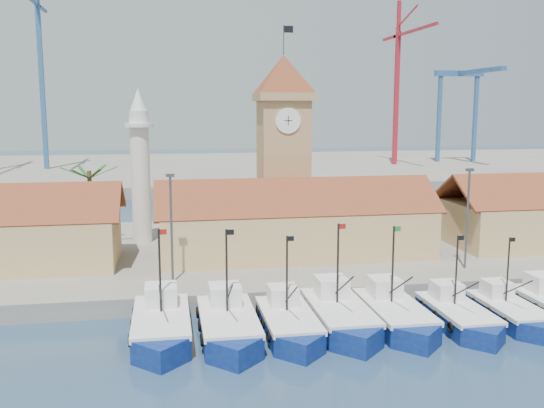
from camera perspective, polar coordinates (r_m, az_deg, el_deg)
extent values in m
plane|color=#1E3D50|center=(42.21, 7.91, -13.00)|extent=(400.00, 400.00, 0.00)
cube|color=gray|center=(64.19, 1.38, -4.51)|extent=(140.00, 32.00, 1.50)
cube|color=gray|center=(148.44, -5.12, 3.28)|extent=(240.00, 80.00, 2.00)
cube|color=navy|center=(43.54, -10.36, -11.59)|extent=(3.79, 8.58, 1.95)
cube|color=navy|center=(39.55, -10.40, -13.77)|extent=(3.79, 3.79, 1.95)
cube|color=silver|center=(43.21, -10.39, -10.38)|extent=(3.87, 8.82, 0.38)
cube|color=silver|center=(44.97, -10.41, -8.44)|extent=(2.27, 2.38, 1.52)
cylinder|color=black|center=(42.83, -10.50, -6.31)|extent=(0.15, 0.15, 6.07)
cube|color=#A5140F|center=(42.18, -10.25, -2.61)|extent=(0.54, 0.02, 0.38)
cube|color=navy|center=(43.08, -4.15, -11.69)|extent=(3.77, 8.53, 1.94)
cube|color=navy|center=(39.14, -3.50, -13.88)|extent=(3.77, 3.77, 1.94)
cube|color=silver|center=(42.75, -4.17, -10.48)|extent=(3.84, 8.77, 0.38)
cube|color=silver|center=(44.49, -4.46, -8.53)|extent=(2.26, 2.37, 1.51)
cylinder|color=black|center=(42.36, -4.29, -6.39)|extent=(0.15, 0.15, 6.03)
cube|color=black|center=(41.73, -3.96, -2.67)|extent=(0.54, 0.02, 0.38)
cube|color=navy|center=(43.56, 1.52, -11.49)|extent=(3.48, 7.87, 1.79)
cube|color=navy|center=(39.98, 2.67, -13.43)|extent=(3.48, 3.48, 1.79)
cube|color=silver|center=(43.26, 1.53, -10.38)|extent=(3.55, 8.09, 0.35)
cube|color=silver|center=(44.84, 1.03, -8.61)|extent=(2.09, 2.19, 1.39)
cylinder|color=black|center=(42.88, 1.41, -6.66)|extent=(0.14, 0.14, 5.56)
cube|color=black|center=(42.31, 1.76, -3.28)|extent=(0.50, 0.02, 0.35)
cube|color=navy|center=(45.02, 6.32, -10.80)|extent=(3.79, 8.57, 1.95)
cube|color=navy|center=(41.19, 8.01, -12.75)|extent=(3.79, 3.79, 1.95)
cube|color=silver|center=(44.70, 6.34, -9.62)|extent=(3.86, 8.81, 0.38)
cube|color=silver|center=(46.40, 5.61, -7.79)|extent=(2.27, 2.38, 1.51)
cylinder|color=black|center=(44.33, 6.21, -5.69)|extent=(0.15, 0.15, 6.06)
cube|color=#A5140F|center=(43.78, 6.61, -2.11)|extent=(0.54, 0.02, 0.38)
cube|color=navy|center=(45.97, 11.38, -10.52)|extent=(3.66, 8.28, 1.88)
cube|color=navy|center=(42.39, 13.45, -12.31)|extent=(3.66, 3.66, 1.88)
cube|color=silver|center=(45.67, 11.42, -9.41)|extent=(3.73, 8.51, 0.37)
cube|color=silver|center=(47.26, 10.54, -7.68)|extent=(2.20, 2.30, 1.46)
cylinder|color=black|center=(45.31, 11.30, -5.69)|extent=(0.15, 0.15, 5.86)
cube|color=#197226|center=(44.80, 11.72, -2.30)|extent=(0.52, 0.02, 0.37)
cube|color=navy|center=(47.06, 17.02, -10.34)|extent=(3.32, 7.52, 1.71)
cube|color=navy|center=(43.96, 19.27, -11.85)|extent=(3.32, 3.32, 1.71)
cube|color=silver|center=(46.79, 17.07, -9.35)|extent=(3.39, 7.73, 0.33)
cube|color=silver|center=(48.17, 16.10, -7.83)|extent=(1.99, 2.09, 1.33)
cylinder|color=black|center=(46.45, 16.96, -6.07)|extent=(0.13, 0.13, 5.31)
cube|color=black|center=(45.99, 17.36, -3.07)|extent=(0.47, 0.02, 0.33)
cube|color=navy|center=(49.19, 21.36, -9.75)|extent=(3.16, 7.15, 1.63)
cube|color=navy|center=(46.36, 23.68, -11.05)|extent=(3.16, 3.16, 1.63)
cube|color=silver|center=(48.94, 21.42, -8.85)|extent=(3.22, 7.35, 0.32)
cube|color=silver|center=(50.20, 20.40, -7.49)|extent=(1.90, 1.99, 1.26)
cylinder|color=black|center=(48.63, 21.31, -5.86)|extent=(0.13, 0.13, 5.06)
cube|color=black|center=(48.22, 21.70, -3.13)|extent=(0.45, 0.02, 0.32)
cube|color=silver|center=(52.27, 24.15, -6.80)|extent=(2.12, 2.22, 1.41)
cube|color=tan|center=(59.71, 2.14, -2.59)|extent=(26.00, 10.00, 4.50)
cube|color=brown|center=(56.65, 2.69, 0.63)|extent=(27.04, 5.13, 3.21)
cube|color=brown|center=(61.49, 1.67, 1.30)|extent=(27.04, 5.13, 3.21)
cube|color=tan|center=(64.72, 1.06, 3.02)|extent=(5.00, 5.00, 15.00)
cube|color=tan|center=(64.38, 1.08, 10.03)|extent=(5.80, 5.80, 0.80)
pyramid|color=brown|center=(64.46, 1.09, 12.08)|extent=(5.80, 5.80, 4.00)
cylinder|color=white|center=(61.88, 1.53, 7.85)|extent=(2.60, 0.15, 2.60)
cube|color=black|center=(61.80, 1.54, 7.85)|extent=(0.08, 0.02, 1.00)
cube|color=black|center=(61.80, 1.54, 7.85)|extent=(0.80, 0.02, 0.08)
cylinder|color=#3F3F44|center=(64.74, 1.10, 15.17)|extent=(0.10, 0.10, 3.00)
cube|color=black|center=(64.96, 1.55, 16.13)|extent=(1.00, 0.03, 0.70)
cylinder|color=silver|center=(65.66, -12.26, 2.47)|extent=(2.00, 2.00, 14.00)
cylinder|color=silver|center=(65.28, -12.42, 7.27)|extent=(3.00, 3.00, 0.40)
cone|color=silver|center=(65.26, -12.50, 9.55)|extent=(1.80, 1.80, 2.40)
cylinder|color=brown|center=(64.49, -16.68, -0.52)|extent=(0.44, 0.44, 8.00)
cube|color=#1D531C|center=(63.84, -15.58, 2.88)|extent=(2.80, 0.35, 1.18)
cube|color=#1D531C|center=(65.12, -16.09, 2.97)|extent=(1.71, 2.60, 1.18)
cube|color=#1D531C|center=(65.28, -17.32, 2.93)|extent=(1.71, 2.60, 1.18)
cube|color=#1D531C|center=(64.18, -18.07, 2.80)|extent=(2.80, 0.35, 1.18)
cube|color=#1D531C|center=(62.89, -17.59, 2.70)|extent=(1.71, 2.60, 1.18)
cube|color=#1D531C|center=(62.72, -16.33, 2.74)|extent=(1.71, 2.60, 1.18)
cylinder|color=#3F3F44|center=(50.15, -9.44, -2.33)|extent=(0.20, 0.20, 9.00)
cube|color=#3F3F44|center=(49.49, -9.57, 2.68)|extent=(0.70, 0.25, 0.25)
cylinder|color=#3F3F44|center=(56.60, 17.90, -1.35)|extent=(0.20, 0.20, 9.00)
cube|color=#3F3F44|center=(56.01, 18.12, 3.08)|extent=(0.70, 0.25, 0.25)
cube|color=#2F5B91|center=(147.80, -20.83, 10.33)|extent=(1.00, 1.00, 37.26)
cube|color=#2F5B91|center=(154.28, -20.85, 16.84)|extent=(0.60, 10.00, 0.60)
cube|color=#B01B29|center=(152.68, 11.62, 9.68)|extent=(1.00, 1.00, 31.99)
cube|color=#B01B29|center=(144.87, 13.24, 15.62)|extent=(0.60, 23.81, 0.60)
cube|color=#B01B29|center=(158.27, 11.11, 15.11)|extent=(0.60, 10.00, 0.60)
cube|color=#B01B29|center=(154.20, 11.86, 16.94)|extent=(0.80, 0.80, 7.00)
cube|color=#2F5B91|center=(162.69, 15.44, 7.73)|extent=(0.90, 0.90, 22.00)
cube|color=#2F5B91|center=(167.19, 18.57, 7.61)|extent=(0.90, 0.90, 22.00)
cube|color=#2F5B91|center=(165.08, 17.21, 11.66)|extent=(13.00, 1.40, 1.40)
cube|color=#2F5B91|center=(156.23, 18.91, 11.75)|extent=(1.40, 22.00, 1.00)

